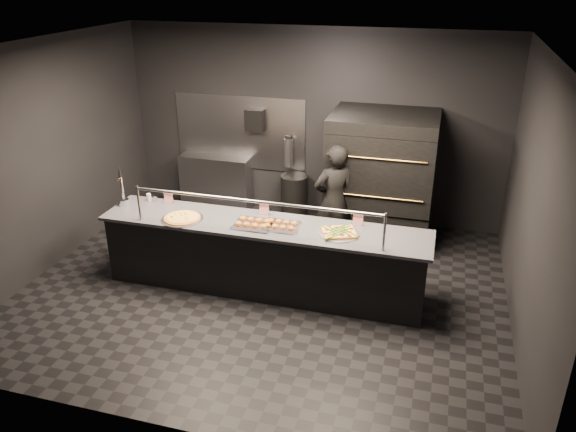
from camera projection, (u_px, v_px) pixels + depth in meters
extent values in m
plane|color=black|center=(264.00, 288.00, 7.24)|extent=(6.00, 6.00, 0.00)
plane|color=black|center=(259.00, 48.00, 6.01)|extent=(6.00, 6.00, 0.00)
cube|color=black|center=(312.00, 125.00, 8.82)|extent=(6.00, 0.04, 3.00)
cube|color=black|center=(164.00, 287.00, 4.43)|extent=(6.00, 0.04, 3.00)
cube|color=black|center=(45.00, 158.00, 7.37)|extent=(0.04, 5.00, 3.00)
cube|color=black|center=(534.00, 207.00, 5.88)|extent=(0.04, 5.00, 3.00)
cube|color=#99999E|center=(240.00, 132.00, 9.18)|extent=(2.20, 0.02, 1.20)
cube|color=black|center=(264.00, 258.00, 7.06)|extent=(4.00, 0.70, 0.88)
cube|color=#3B3B40|center=(263.00, 225.00, 6.87)|extent=(4.10, 0.78, 0.04)
cylinder|color=#99999E|center=(139.00, 203.00, 6.88)|extent=(0.03, 0.03, 0.45)
cylinder|color=#99999E|center=(384.00, 232.00, 6.14)|extent=(0.03, 0.03, 0.45)
cylinder|color=#99999E|center=(254.00, 201.00, 6.43)|extent=(3.00, 0.04, 0.04)
cube|color=black|center=(378.00, 219.00, 8.49)|extent=(1.50, 1.15, 0.60)
cube|color=black|center=(381.00, 182.00, 8.24)|extent=(1.50, 1.20, 0.55)
cube|color=black|center=(383.00, 146.00, 8.02)|extent=(1.50, 1.20, 0.55)
cube|color=black|center=(385.00, 120.00, 7.86)|extent=(1.50, 1.20, 0.18)
cylinder|color=gold|center=(375.00, 197.00, 7.70)|extent=(1.30, 0.02, 0.02)
cylinder|color=gold|center=(378.00, 159.00, 7.47)|extent=(1.30, 0.02, 0.02)
cube|color=#99999E|center=(216.00, 182.00, 9.49)|extent=(1.20, 0.35, 0.90)
cube|color=black|center=(255.00, 120.00, 8.92)|extent=(0.30, 0.20, 0.35)
cylinder|color=#B2B2B7|center=(289.00, 153.00, 9.00)|extent=(0.14, 0.14, 0.45)
cube|color=black|center=(289.00, 138.00, 8.90)|extent=(0.10, 0.06, 0.06)
cylinder|color=silver|center=(124.00, 202.00, 7.38)|extent=(0.14, 0.14, 0.08)
cylinder|color=silver|center=(122.00, 189.00, 7.31)|extent=(0.05, 0.05, 0.36)
cylinder|color=silver|center=(117.00, 180.00, 7.17)|extent=(0.02, 0.10, 0.02)
cone|color=black|center=(120.00, 171.00, 7.21)|extent=(0.05, 0.05, 0.14)
cylinder|color=silver|center=(182.00, 219.00, 6.98)|extent=(0.52, 0.52, 0.01)
cylinder|color=#D98E45|center=(182.00, 218.00, 6.98)|extent=(0.45, 0.45, 0.02)
cylinder|color=#ECB94D|center=(182.00, 217.00, 6.97)|extent=(0.40, 0.40, 0.01)
cube|color=silver|center=(253.00, 225.00, 6.81)|extent=(0.47, 0.36, 0.02)
ellipsoid|color=#C17629|center=(238.00, 223.00, 6.77)|extent=(0.09, 0.09, 0.06)
ellipsoid|color=#C17629|center=(243.00, 218.00, 6.90)|extent=(0.09, 0.09, 0.06)
ellipsoid|color=#C17629|center=(247.00, 224.00, 6.74)|extent=(0.09, 0.09, 0.06)
ellipsoid|color=#C17629|center=(251.00, 219.00, 6.88)|extent=(0.09, 0.09, 0.06)
ellipsoid|color=#C17629|center=(255.00, 225.00, 6.72)|extent=(0.09, 0.09, 0.06)
ellipsoid|color=#C17629|center=(259.00, 220.00, 6.85)|extent=(0.09, 0.09, 0.06)
ellipsoid|color=#C17629|center=(263.00, 226.00, 6.69)|extent=(0.09, 0.09, 0.06)
ellipsoid|color=#C17629|center=(267.00, 221.00, 6.82)|extent=(0.09, 0.09, 0.06)
cube|color=silver|center=(281.00, 227.00, 6.77)|extent=(0.47, 0.38, 0.02)
ellipsoid|color=#C17629|center=(267.00, 225.00, 6.73)|extent=(0.08, 0.08, 0.05)
ellipsoid|color=#C17629|center=(271.00, 220.00, 6.85)|extent=(0.08, 0.08, 0.05)
ellipsoid|color=#C17629|center=(275.00, 226.00, 6.70)|extent=(0.08, 0.08, 0.05)
ellipsoid|color=#C17629|center=(279.00, 221.00, 6.83)|extent=(0.08, 0.08, 0.05)
ellipsoid|color=#C17629|center=(283.00, 227.00, 6.68)|extent=(0.08, 0.08, 0.05)
ellipsoid|color=#C17629|center=(286.00, 222.00, 6.80)|extent=(0.08, 0.08, 0.05)
ellipsoid|color=#C17629|center=(291.00, 228.00, 6.65)|extent=(0.08, 0.08, 0.05)
ellipsoid|color=#C17629|center=(294.00, 223.00, 6.78)|extent=(0.08, 0.08, 0.05)
cylinder|color=silver|center=(339.00, 233.00, 6.60)|extent=(0.49, 0.49, 0.01)
cube|color=#D98E45|center=(339.00, 232.00, 6.60)|extent=(0.49, 0.46, 0.02)
cube|color=#ECB94D|center=(339.00, 231.00, 6.59)|extent=(0.46, 0.44, 0.01)
cube|color=#2E791C|center=(339.00, 231.00, 6.59)|extent=(0.43, 0.41, 0.01)
cylinder|color=silver|center=(149.00, 197.00, 7.51)|extent=(0.06, 0.06, 0.10)
cylinder|color=silver|center=(156.00, 199.00, 7.49)|extent=(0.04, 0.04, 0.08)
cube|color=white|center=(168.00, 198.00, 7.43)|extent=(0.12, 0.04, 0.15)
cube|color=white|center=(264.00, 209.00, 7.10)|extent=(0.12, 0.04, 0.15)
cube|color=white|center=(358.00, 219.00, 6.80)|extent=(0.12, 0.04, 0.15)
cylinder|color=black|center=(294.00, 197.00, 9.09)|extent=(0.44, 0.44, 0.74)
imported|color=black|center=(334.00, 201.00, 7.81)|extent=(0.71, 0.64, 1.62)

